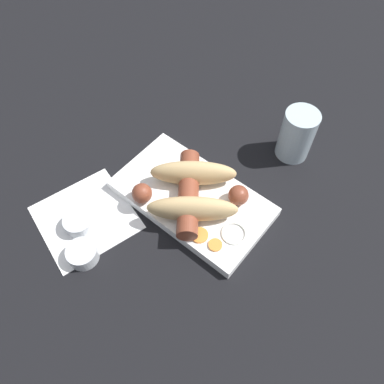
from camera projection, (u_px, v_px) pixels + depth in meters
ground_plane at (192, 201)px, 0.68m from camera, size 3.00×3.00×0.00m
food_tray at (192, 198)px, 0.67m from camera, size 0.28×0.15×0.02m
bread_roll at (193, 190)px, 0.64m from camera, size 0.19×0.18×0.05m
sausage at (190, 194)px, 0.64m from camera, size 0.17×0.15×0.04m
pickled_veggies at (220, 236)px, 0.62m from camera, size 0.08×0.08×0.00m
napkin at (86, 217)px, 0.66m from camera, size 0.19×0.19×0.00m
condiment_cup_near at (79, 223)px, 0.64m from camera, size 0.05×0.05×0.03m
condiment_cup_far at (83, 254)px, 0.61m from camera, size 0.05×0.05×0.03m
drink_glass at (297, 135)px, 0.70m from camera, size 0.06×0.06×0.10m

